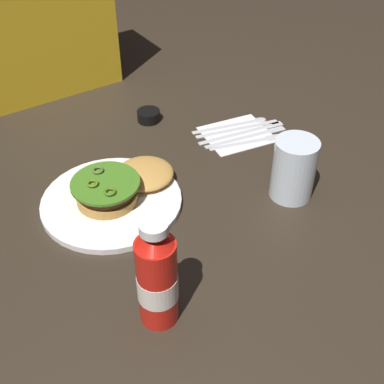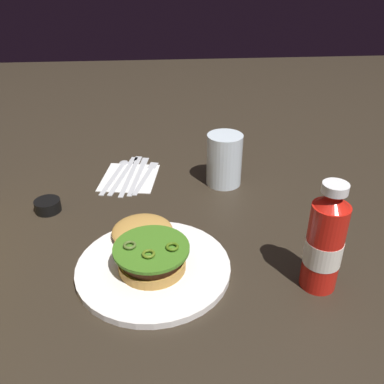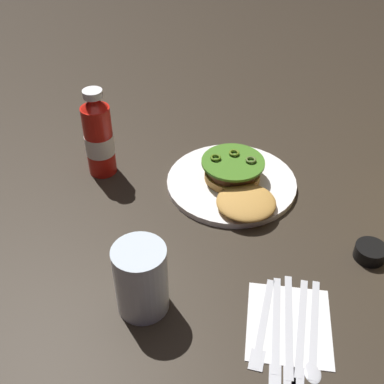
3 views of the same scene
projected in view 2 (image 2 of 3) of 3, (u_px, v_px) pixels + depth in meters
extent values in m
plane|color=#2C241A|center=(170.00, 219.00, 0.91)|extent=(3.00, 3.00, 0.00)
cylinder|color=white|center=(153.00, 267.00, 0.76)|extent=(0.28, 0.28, 0.01)
cylinder|color=#BA873E|center=(152.00, 264.00, 0.75)|extent=(0.12, 0.12, 0.02)
cylinder|color=#512D19|center=(152.00, 256.00, 0.74)|extent=(0.11, 0.11, 0.02)
cylinder|color=red|center=(151.00, 251.00, 0.74)|extent=(0.10, 0.10, 0.01)
cylinder|color=#3E721D|center=(151.00, 248.00, 0.73)|extent=(0.13, 0.13, 0.01)
torus|color=#4E662A|center=(130.00, 245.00, 0.73)|extent=(0.02, 0.02, 0.01)
torus|color=#546E19|center=(149.00, 254.00, 0.71)|extent=(0.02, 0.02, 0.01)
torus|color=#446714|center=(171.00, 247.00, 0.73)|extent=(0.02, 0.02, 0.01)
ellipsoid|color=#BA873E|center=(142.00, 231.00, 0.83)|extent=(0.12, 0.12, 0.03)
cylinder|color=red|center=(324.00, 247.00, 0.70)|extent=(0.06, 0.06, 0.16)
cone|color=red|center=(333.00, 199.00, 0.65)|extent=(0.06, 0.06, 0.02)
cylinder|color=white|center=(335.00, 188.00, 0.64)|extent=(0.04, 0.04, 0.02)
cylinder|color=white|center=(323.00, 251.00, 0.70)|extent=(0.06, 0.06, 0.04)
cylinder|color=silver|center=(224.00, 160.00, 1.02)|extent=(0.09, 0.09, 0.13)
cylinder|color=black|center=(48.00, 206.00, 0.93)|extent=(0.06, 0.06, 0.03)
cube|color=white|center=(129.00, 177.00, 1.07)|extent=(0.17, 0.16, 0.00)
cube|color=silver|center=(145.00, 177.00, 1.07)|extent=(0.17, 0.06, 0.00)
cube|color=silver|center=(153.00, 164.00, 1.13)|extent=(0.04, 0.03, 0.00)
cube|color=silver|center=(137.00, 176.00, 1.07)|extent=(0.18, 0.04, 0.00)
cube|color=silver|center=(143.00, 163.00, 1.14)|extent=(0.08, 0.03, 0.00)
cube|color=silver|center=(129.00, 176.00, 1.07)|extent=(0.20, 0.05, 0.00)
cube|color=silver|center=(136.00, 162.00, 1.15)|extent=(0.08, 0.03, 0.00)
cube|color=silver|center=(122.00, 176.00, 1.07)|extent=(0.19, 0.06, 0.00)
cube|color=silver|center=(131.00, 162.00, 1.14)|extent=(0.08, 0.04, 0.00)
cube|color=silver|center=(114.00, 176.00, 1.08)|extent=(0.19, 0.06, 0.00)
ellipsoid|color=silver|center=(124.00, 162.00, 1.14)|extent=(0.04, 0.03, 0.00)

